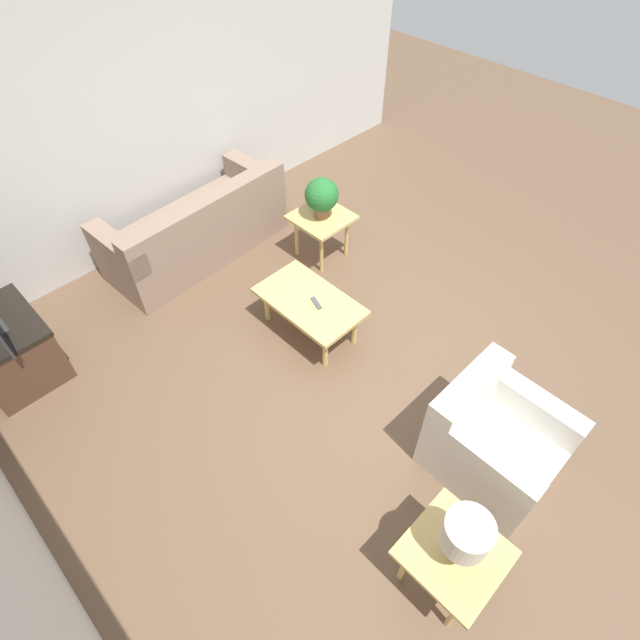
{
  "coord_description": "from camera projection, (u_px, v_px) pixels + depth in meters",
  "views": [
    {
      "loc": [
        -1.73,
        2.45,
        3.74
      ],
      "look_at": [
        0.33,
        0.41,
        0.55
      ],
      "focal_mm": 28.0,
      "sensor_mm": 36.0,
      "label": 1
    }
  ],
  "objects": [
    {
      "name": "table_lamp",
      "position": [
        465.0,
        536.0,
        2.84
      ],
      "size": [
        0.29,
        0.29,
        0.43
      ],
      "color": "#997F4C",
      "rests_on": "side_table_lamp"
    },
    {
      "name": "armchair",
      "position": [
        491.0,
        439.0,
        3.79
      ],
      "size": [
        0.88,
        0.81,
        0.81
      ],
      "rotation": [
        0.0,
        0.0,
        -1.58
      ],
      "color": "silver",
      "rests_on": "ground_plane"
    },
    {
      "name": "side_table_plant",
      "position": [
        322.0,
        222.0,
        5.4
      ],
      "size": [
        0.58,
        0.58,
        0.53
      ],
      "color": "tan",
      "rests_on": "ground_plane"
    },
    {
      "name": "potted_plant",
      "position": [
        322.0,
        196.0,
        5.16
      ],
      "size": [
        0.36,
        0.36,
        0.44
      ],
      "color": "brown",
      "rests_on": "side_table_plant"
    },
    {
      "name": "ground_plane",
      "position": [
        375.0,
        354.0,
        4.75
      ],
      "size": [
        14.0,
        14.0,
        0.0
      ],
      "primitive_type": "plane",
      "color": "brown"
    },
    {
      "name": "side_table_lamp",
      "position": [
        453.0,
        556.0,
        3.1
      ],
      "size": [
        0.58,
        0.58,
        0.53
      ],
      "color": "tan",
      "rests_on": "ground_plane"
    },
    {
      "name": "wall_right",
      "position": [
        165.0,
        111.0,
        5.21
      ],
      "size": [
        0.12,
        7.2,
        2.7
      ],
      "color": "silver",
      "rests_on": "ground_plane"
    },
    {
      "name": "remote_control",
      "position": [
        316.0,
        303.0,
        4.61
      ],
      "size": [
        0.16,
        0.09,
        0.02
      ],
      "color": "#4C4C51",
      "rests_on": "coffee_table"
    },
    {
      "name": "sofa",
      "position": [
        198.0,
        230.0,
        5.51
      ],
      "size": [
        0.94,
        2.07,
        0.85
      ],
      "rotation": [
        0.0,
        0.0,
        1.62
      ],
      "color": "gray",
      "rests_on": "ground_plane"
    },
    {
      "name": "tv_stand_chest",
      "position": [
        9.0,
        348.0,
        4.39
      ],
      "size": [
        0.83,
        0.65,
        0.62
      ],
      "color": "#4C3323",
      "rests_on": "ground_plane"
    },
    {
      "name": "coffee_table",
      "position": [
        309.0,
        304.0,
        4.68
      ],
      "size": [
        1.01,
        0.59,
        0.43
      ],
      "color": "tan",
      "rests_on": "ground_plane"
    }
  ]
}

